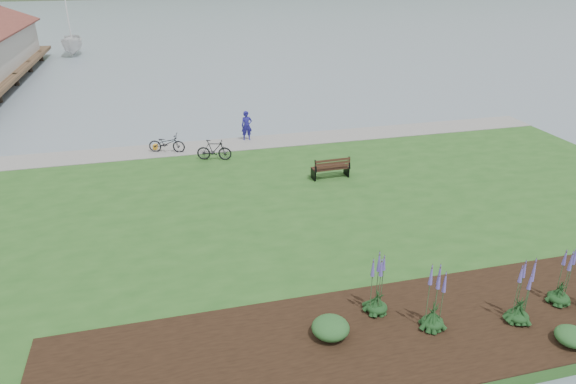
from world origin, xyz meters
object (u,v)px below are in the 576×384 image
park_bench (331,168)px  person (247,123)px  sailboat (74,55)px  bicycle_a (167,143)px

park_bench → person: size_ratio=0.89×
sailboat → park_bench: bearing=-70.6°
park_bench → bicycle_a: (-7.21, 5.54, -0.02)m
park_bench → bicycle_a: park_bench is taller
bicycle_a → person: bearing=-60.8°
person → sailboat: sailboat is taller
park_bench → sailboat: sailboat is taller
park_bench → sailboat: size_ratio=0.07×
person → bicycle_a: 4.57m
person → park_bench: bearing=-66.3°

